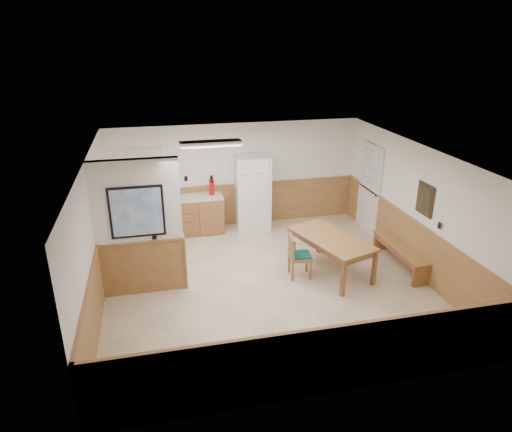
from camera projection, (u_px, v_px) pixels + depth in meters
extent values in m
plane|color=tan|center=(266.00, 282.00, 8.72)|extent=(6.00, 6.00, 0.00)
cube|color=white|center=(267.00, 154.00, 7.78)|extent=(6.00, 6.00, 0.02)
cube|color=white|center=(236.00, 175.00, 10.96)|extent=(6.00, 0.02, 2.50)
cube|color=white|center=(416.00, 209.00, 8.87)|extent=(0.02, 6.00, 2.50)
cube|color=white|center=(93.00, 237.00, 7.63)|extent=(0.02, 6.00, 2.50)
cube|color=#AC7345|center=(237.00, 205.00, 11.22)|extent=(6.00, 0.04, 1.00)
cube|color=#AC7345|center=(410.00, 244.00, 9.15)|extent=(0.04, 6.00, 1.00)
cube|color=#AC7345|center=(100.00, 276.00, 7.91)|extent=(0.04, 6.00, 1.00)
cube|color=white|center=(136.00, 202.00, 7.78)|extent=(1.50, 0.15, 1.50)
cube|color=#AC7345|center=(143.00, 267.00, 8.24)|extent=(1.50, 0.17, 1.00)
cube|color=black|center=(137.00, 212.00, 7.75)|extent=(0.92, 0.03, 0.92)
cube|color=white|center=(137.00, 212.00, 7.73)|extent=(0.84, 0.01, 0.84)
cube|color=brown|center=(193.00, 215.00, 10.75)|extent=(1.40, 0.60, 0.86)
cube|color=brown|center=(129.00, 221.00, 10.45)|extent=(0.06, 0.60, 0.86)
cube|color=brown|center=(162.00, 218.00, 10.60)|extent=(0.06, 0.60, 0.86)
cube|color=beige|center=(175.00, 199.00, 10.50)|extent=(2.20, 0.60, 0.04)
cube|color=beige|center=(174.00, 192.00, 10.74)|extent=(2.20, 0.02, 0.10)
cube|color=silver|center=(369.00, 189.00, 10.67)|extent=(0.05, 1.02, 2.15)
cube|color=silver|center=(369.00, 189.00, 10.67)|extent=(0.04, 0.90, 2.05)
cube|color=silver|center=(370.00, 168.00, 10.46)|extent=(0.02, 0.76, 0.80)
cube|color=silver|center=(146.00, 169.00, 10.40)|extent=(0.80, 0.03, 1.00)
cube|color=white|center=(146.00, 169.00, 10.38)|extent=(0.70, 0.01, 0.90)
cube|color=#352615|center=(425.00, 199.00, 8.48)|extent=(0.03, 0.50, 0.60)
cube|color=black|center=(424.00, 199.00, 8.48)|extent=(0.01, 0.42, 0.52)
cube|color=silver|center=(210.00, 143.00, 8.81)|extent=(1.20, 0.30, 0.08)
cube|color=white|center=(211.00, 145.00, 8.83)|extent=(1.15, 0.25, 0.01)
cube|color=white|center=(253.00, 193.00, 10.83)|extent=(0.83, 0.75, 1.80)
cube|color=silver|center=(270.00, 166.00, 10.29)|extent=(0.03, 0.02, 0.23)
cube|color=silver|center=(269.00, 189.00, 10.50)|extent=(0.03, 0.02, 0.42)
cube|color=#AA7F3E|center=(331.00, 239.00, 8.83)|extent=(1.38, 1.94, 0.05)
cube|color=#AA7F3E|center=(331.00, 242.00, 8.86)|extent=(1.25, 1.81, 0.10)
cube|color=#AA7F3E|center=(343.00, 279.00, 8.14)|extent=(0.09, 0.09, 0.70)
cube|color=#AA7F3E|center=(291.00, 245.00, 9.43)|extent=(0.09, 0.09, 0.70)
cube|color=#AA7F3E|center=(374.00, 268.00, 8.50)|extent=(0.09, 0.09, 0.70)
cube|color=#AA7F3E|center=(319.00, 237.00, 9.80)|extent=(0.09, 0.09, 0.70)
cube|color=#AA7F3E|center=(401.00, 247.00, 9.15)|extent=(0.37, 1.69, 0.05)
cube|color=#AA7F3E|center=(421.00, 276.00, 8.52)|extent=(0.35, 0.06, 0.40)
cube|color=#AA7F3E|center=(381.00, 241.00, 9.96)|extent=(0.35, 0.06, 0.40)
cube|color=#AA7F3E|center=(300.00, 257.00, 8.78)|extent=(0.45, 0.45, 0.06)
cube|color=#0E4A42|center=(300.00, 255.00, 8.77)|extent=(0.41, 0.41, 0.03)
cube|color=#AA7F3E|center=(292.00, 246.00, 8.68)|extent=(0.09, 0.42, 0.40)
cube|color=#0E4A42|center=(283.00, 247.00, 8.66)|extent=(0.06, 0.35, 0.34)
cube|color=#AA7F3E|center=(293.00, 272.00, 8.69)|extent=(0.04, 0.04, 0.39)
cube|color=#AA7F3E|center=(289.00, 263.00, 9.01)|extent=(0.04, 0.04, 0.39)
cube|color=#AA7F3E|center=(311.00, 271.00, 8.73)|extent=(0.04, 0.04, 0.39)
cube|color=#AA7F3E|center=(307.00, 262.00, 9.05)|extent=(0.04, 0.04, 0.39)
cylinder|color=red|center=(212.00, 187.00, 10.63)|extent=(0.12, 0.12, 0.38)
cylinder|color=black|center=(211.00, 177.00, 10.54)|extent=(0.06, 0.06, 0.09)
cylinder|color=green|center=(143.00, 196.00, 10.28)|extent=(0.08, 0.08, 0.20)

